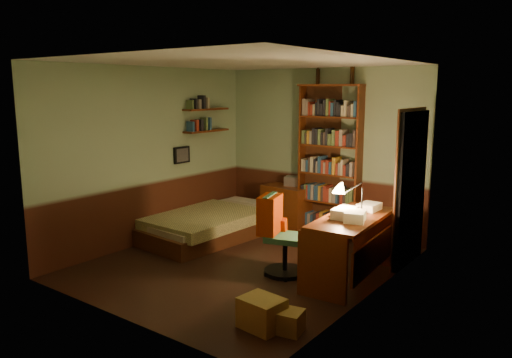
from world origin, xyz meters
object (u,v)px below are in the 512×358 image
Objects in this scene: bookshelf at (330,161)px; cardboard_box_b at (287,321)px; bed at (212,215)px; dresser at (286,207)px; mini_stereo at (294,181)px; desk at (351,249)px; desk_lamp at (362,195)px; cardboard_box_a at (262,313)px; office_chair at (285,237)px.

bookshelf reaches higher than cardboard_box_b.
bed is 1.25m from dresser.
desk is at bearing -58.30° from mini_stereo.
desk_lamp reaches higher than dresser.
bed is 1.47m from mini_stereo.
mini_stereo is (0.75, 1.18, 0.44)m from bed.
bookshelf is at bearing -20.65° from mini_stereo.
cardboard_box_a is at bearing -35.09° from bed.
dresser reaches higher than bed.
bookshelf reaches higher than dresser.
mini_stereo is at bearing 65.55° from dresser.
bed is 2.60m from desk.
desk is 1.58m from cardboard_box_b.
desk is at bearing -32.06° from dresser.
desk_lamp is 1.76× the size of cardboard_box_b.
cardboard_box_b is at bearing -78.59° from desk_lamp.
dresser is at bearing 123.42° from cardboard_box_b.
desk_lamp is (1.23, -1.49, -0.12)m from bookshelf.
desk is 2.79× the size of desk_lamp.
office_chair is 1.54m from cardboard_box_b.
cardboard_box_a is at bearing -79.67° from mini_stereo.
bookshelf is (0.68, -0.04, 0.39)m from mini_stereo.
bed is 4.35× the size of desk_lamp.
desk_lamp reaches higher than cardboard_box_b.
office_chair reaches higher than dresser.
bookshelf reaches higher than cardboard_box_a.
mini_stereo is 0.78m from bookshelf.
desk is at bearing -61.21° from bookshelf.
office_chair is 1.49m from cardboard_box_a.
cardboard_box_b is (1.91, -3.14, -0.67)m from mini_stereo.
cardboard_box_a is at bearing -99.33° from desk.
dresser is 3.56m from cardboard_box_a.
cardboard_box_b is at bearing -75.94° from bookshelf.
desk is at bearing 5.57° from office_chair.
bed is at bearing 143.72° from cardboard_box_b.
cardboard_box_b is at bearing -73.06° from office_chair.
bookshelf reaches higher than mini_stereo.
mini_stereo is at bearing 152.45° from desk_lamp.
mini_stereo is (0.07, 0.13, 0.43)m from dresser.
desk reaches higher than bed.
cardboard_box_b is (0.23, 0.08, -0.05)m from cardboard_box_a.
bed is 1.56× the size of desk.
desk is at bearing -138.75° from desk_lamp.
office_chair is (0.40, -1.85, -0.70)m from bookshelf.
cardboard_box_b is (1.24, -3.10, -1.07)m from bookshelf.
cardboard_box_b is (1.99, -3.01, -0.25)m from dresser.
office_chair reaches higher than cardboard_box_a.
dresser is 1.51× the size of desk_lamp.
mini_stereo is 2.20m from office_chair.
office_chair is (-0.74, -0.31, 0.08)m from desk.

